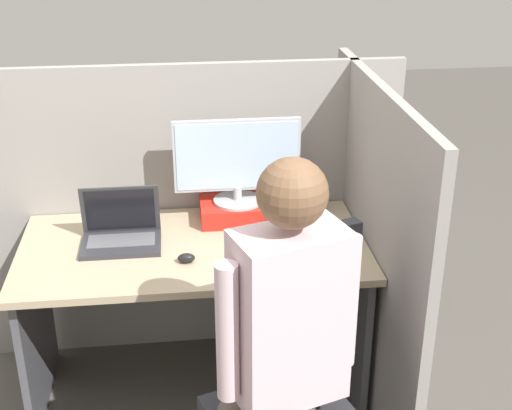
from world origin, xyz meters
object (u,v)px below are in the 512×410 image
Objects in this scene: paper_box at (238,210)px; laptop at (121,233)px; office_chair at (292,385)px; carrot_toy at (240,259)px; coffee_mug at (313,201)px; monitor at (237,160)px; person at (286,346)px; stapler at (339,239)px.

laptop is at bearing -160.28° from paper_box.
carrot_toy is at bearing 103.92° from office_chair.
paper_box is at bearing -173.52° from coffee_mug.
paper_box is 0.40m from carrot_toy.
carrot_toy is 0.57m from office_chair.
paper_box is at bearing -90.00° from monitor.
monitor reaches higher than office_chair.
coffee_mug is (0.34, 0.04, 0.01)m from paper_box.
person reaches higher than paper_box.
laptop is 0.97m from office_chair.
stapler is 0.14× the size of office_chair.
person reaches higher than carrot_toy.
paper_box is at bearing 96.09° from office_chair.
monitor is 0.39× the size of person.
carrot_toy is at bearing -164.22° from stapler.
coffee_mug is (0.24, 0.95, 0.25)m from office_chair.
stapler is at bearing -36.18° from monitor.
stapler is 0.33m from coffee_mug.
stapler is 1.11× the size of carrot_toy.
office_chair is at bearing 72.09° from person.
laptop is 0.86m from coffee_mug.
coffee_mug is (0.29, 1.10, -0.03)m from person.
paper_box is 0.23m from monitor.
paper_box is 1.06m from person.
person is at bearing -104.91° from coffee_mug.
paper_box is 0.24× the size of person.
paper_box is 0.48m from stapler.
carrot_toy is 0.09× the size of person.
monitor is 1.69× the size of laptop.
office_chair is (0.10, -0.91, -0.24)m from paper_box.
paper_box is 0.32× the size of office_chair.
person is at bearing -87.45° from paper_box.
office_chair is 0.75× the size of person.
stapler reaches higher than carrot_toy.
monitor is at bearing 143.82° from stapler.
office_chair is 1.01m from coffee_mug.
monitor is at bearing -173.98° from coffee_mug.
person is 1.14m from coffee_mug.
carrot_toy is at bearing 96.56° from person.
stapler is at bearing 64.92° from office_chair.
monitor reaches higher than laptop.
stapler is 1.39× the size of coffee_mug.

